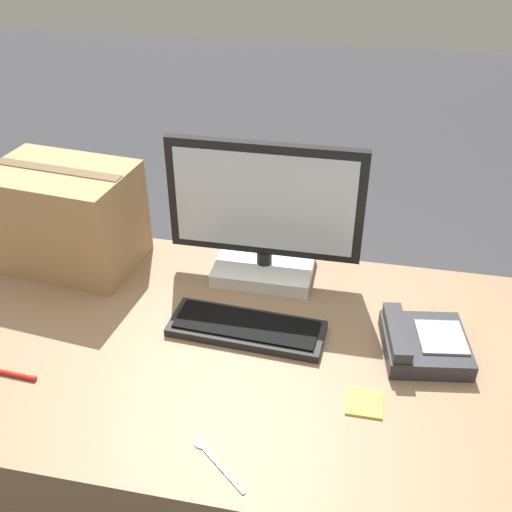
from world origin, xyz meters
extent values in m
cube|color=#8C6B4C|center=(0.00, 0.00, 0.37)|extent=(1.80, 0.90, 0.74)
cube|color=white|center=(0.05, 0.33, 0.76)|extent=(0.28, 0.20, 0.04)
cylinder|color=black|center=(0.05, 0.33, 0.80)|extent=(0.04, 0.04, 0.04)
cube|color=black|center=(0.05, 0.33, 0.99)|extent=(0.55, 0.03, 0.33)
cube|color=silver|center=(0.05, 0.31, 0.99)|extent=(0.50, 0.01, 0.29)
cube|color=black|center=(0.06, 0.06, 0.75)|extent=(0.41, 0.17, 0.02)
cube|color=black|center=(0.06, 0.06, 0.76)|extent=(0.38, 0.14, 0.01)
cube|color=#2D2D33|center=(0.51, 0.07, 0.76)|extent=(0.23, 0.24, 0.05)
cube|color=#2D2D33|center=(0.43, 0.06, 0.80)|extent=(0.07, 0.20, 0.03)
cube|color=gray|center=(0.54, 0.08, 0.79)|extent=(0.13, 0.14, 0.01)
cube|color=silver|center=(0.10, -0.37, 0.74)|extent=(0.11, 0.10, 0.00)
ellipsoid|color=silver|center=(0.04, -0.31, 0.74)|extent=(0.04, 0.04, 0.00)
cube|color=tan|center=(-0.53, 0.28, 0.89)|extent=(0.43, 0.32, 0.30)
cube|color=brown|center=(-0.53, 0.28, 1.04)|extent=(0.40, 0.08, 0.00)
cylinder|color=red|center=(-0.46, -0.21, 0.74)|extent=(0.14, 0.02, 0.01)
cube|color=#E5DB4C|center=(0.37, -0.13, 0.74)|extent=(0.08, 0.08, 0.01)
camera|label=1|loc=(0.32, -1.11, 1.76)|focal=42.00mm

